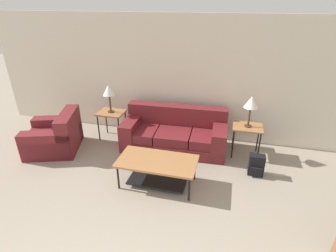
{
  "coord_description": "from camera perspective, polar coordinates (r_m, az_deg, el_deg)",
  "views": [
    {
      "loc": [
        0.94,
        -0.5,
        2.83
      ],
      "look_at": [
        -0.09,
        3.54,
        0.8
      ],
      "focal_mm": 28.0,
      "sensor_mm": 36.0,
      "label": 1
    }
  ],
  "objects": [
    {
      "name": "wall_back",
      "position": [
        5.62,
        4.26,
        10.1
      ],
      "size": [
        9.15,
        0.06,
        2.6
      ],
      "color": "silver",
      "rests_on": "ground_plane"
    },
    {
      "name": "couch",
      "position": [
        5.46,
        1.48,
        -1.74
      ],
      "size": [
        2.14,
        1.0,
        0.82
      ],
      "color": "maroon",
      "rests_on": "ground_plane"
    },
    {
      "name": "armchair",
      "position": [
        5.84,
        -23.33,
        -2.15
      ],
      "size": [
        1.23,
        1.23,
        0.8
      ],
      "color": "maroon",
      "rests_on": "ground_plane"
    },
    {
      "name": "coffee_table",
      "position": [
        4.35,
        -2.34,
        -8.81
      ],
      "size": [
        1.29,
        0.67,
        0.47
      ],
      "color": "#A87042",
      "rests_on": "ground_plane"
    },
    {
      "name": "side_table_left",
      "position": [
        5.82,
        -12.23,
        2.37
      ],
      "size": [
        0.56,
        0.45,
        0.63
      ],
      "color": "#A87042",
      "rests_on": "ground_plane"
    },
    {
      "name": "side_table_right",
      "position": [
        5.27,
        16.9,
        -0.75
      ],
      "size": [
        0.56,
        0.45,
        0.63
      ],
      "color": "#A87042",
      "rests_on": "ground_plane"
    },
    {
      "name": "table_lamp_left",
      "position": [
        5.63,
        -12.75,
        7.48
      ],
      "size": [
        0.26,
        0.26,
        0.61
      ],
      "color": "#472D1E",
      "rests_on": "side_table_left"
    },
    {
      "name": "table_lamp_right",
      "position": [
        5.06,
        17.69,
        4.8
      ],
      "size": [
        0.26,
        0.26,
        0.61
      ],
      "color": "#472D1E",
      "rests_on": "side_table_right"
    },
    {
      "name": "backpack",
      "position": [
        4.91,
        18.67,
        -8.12
      ],
      "size": [
        0.26,
        0.24,
        0.39
      ],
      "color": "black",
      "rests_on": "ground_plane"
    }
  ]
}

